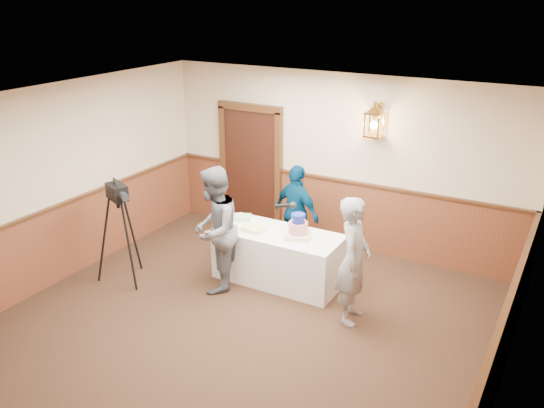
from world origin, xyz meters
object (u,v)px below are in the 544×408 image
at_px(tiered_cake, 298,228).
at_px(baker, 354,260).
at_px(display_table, 279,257).
at_px(sheet_cake_yellow, 254,229).
at_px(interviewer, 214,230).
at_px(tv_camera_rig, 122,238).
at_px(sheet_cake_green, 242,217).
at_px(assistant_p, 297,213).

bearing_deg(tiered_cake, baker, -24.26).
height_order(display_table, sheet_cake_yellow, sheet_cake_yellow).
distance_m(tiered_cake, interviewer, 1.15).
xyz_separation_m(display_table, tiered_cake, (0.31, -0.01, 0.51)).
relative_size(display_table, tv_camera_rig, 1.23).
xyz_separation_m(baker, tv_camera_rig, (-3.26, -0.62, -0.17)).
distance_m(tiered_cake, sheet_cake_yellow, 0.66).
height_order(tiered_cake, baker, baker).
bearing_deg(sheet_cake_green, baker, -17.09).
height_order(sheet_cake_green, assistant_p, assistant_p).
xyz_separation_m(display_table, tv_camera_rig, (-1.95, -1.08, 0.28)).
bearing_deg(display_table, interviewer, -137.02).
height_order(display_table, assistant_p, assistant_p).
relative_size(sheet_cake_yellow, tv_camera_rig, 0.21).
distance_m(interviewer, baker, 1.98).
distance_m(sheet_cake_green, tv_camera_rig, 1.76).
height_order(assistant_p, tv_camera_rig, assistant_p).
xyz_separation_m(tiered_cake, tv_camera_rig, (-2.26, -1.07, -0.23)).
height_order(interviewer, assistant_p, interviewer).
distance_m(sheet_cake_green, baker, 2.12).
distance_m(display_table, sheet_cake_green, 0.84).
bearing_deg(display_table, sheet_cake_green, 167.13).
distance_m(sheet_cake_yellow, baker, 1.68).
bearing_deg(assistant_p, display_table, 117.06).
distance_m(display_table, tv_camera_rig, 2.25).
bearing_deg(tv_camera_rig, sheet_cake_green, 69.63).
height_order(interviewer, baker, interviewer).
relative_size(sheet_cake_green, tv_camera_rig, 0.18).
relative_size(sheet_cake_yellow, assistant_p, 0.20).
relative_size(tiered_cake, sheet_cake_green, 1.62).
bearing_deg(tv_camera_rig, display_table, 53.32).
bearing_deg(sheet_cake_green, tv_camera_rig, -134.82).
bearing_deg(display_table, sheet_cake_yellow, -160.08).
xyz_separation_m(display_table, sheet_cake_green, (-0.72, 0.16, 0.41)).
bearing_deg(tiered_cake, interviewer, -147.75).
bearing_deg(assistant_p, tiered_cake, 136.43).
bearing_deg(sheet_cake_yellow, tiered_cake, 10.15).
relative_size(display_table, assistant_p, 1.19).
bearing_deg(tv_camera_rig, baker, 35.23).
bearing_deg(baker, sheet_cake_green, 61.77).
xyz_separation_m(interviewer, assistant_p, (0.54, 1.41, -0.13)).
distance_m(tiered_cake, sheet_cake_green, 1.04).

